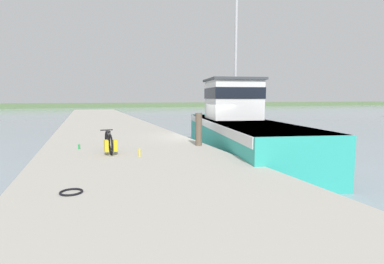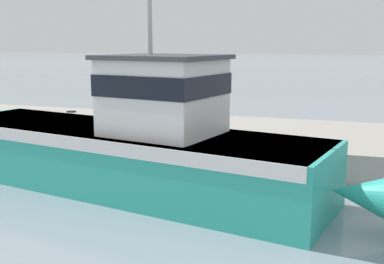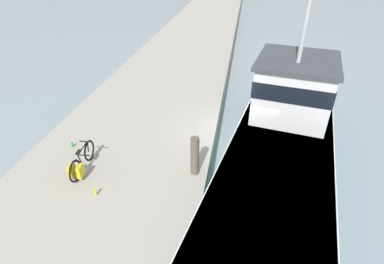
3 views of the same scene
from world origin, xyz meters
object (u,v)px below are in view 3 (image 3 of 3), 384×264
(fishing_boat_main, at_px, (284,134))
(mooring_post, at_px, (195,156))
(water_bottle_by_bike, at_px, (72,145))
(bicycle_touring, at_px, (80,163))
(water_bottle_on_curb, at_px, (95,192))

(fishing_boat_main, relative_size, mooring_post, 10.94)
(mooring_post, height_order, water_bottle_by_bike, mooring_post)
(fishing_boat_main, height_order, bicycle_touring, fishing_boat_main)
(bicycle_touring, distance_m, mooring_post, 3.60)
(fishing_boat_main, distance_m, mooring_post, 3.62)
(mooring_post, xyz_separation_m, water_bottle_by_bike, (-4.55, 0.68, -0.57))
(water_bottle_by_bike, bearing_deg, fishing_boat_main, 11.28)
(fishing_boat_main, height_order, mooring_post, fishing_boat_main)
(water_bottle_on_curb, bearing_deg, mooring_post, 29.27)
(mooring_post, distance_m, water_bottle_by_bike, 4.63)
(fishing_boat_main, distance_m, water_bottle_by_bike, 7.59)
(fishing_boat_main, distance_m, water_bottle_on_curb, 6.65)
(bicycle_touring, relative_size, water_bottle_by_bike, 9.80)
(water_bottle_by_bike, bearing_deg, bicycle_touring, -51.17)
(bicycle_touring, height_order, water_bottle_on_curb, bicycle_touring)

